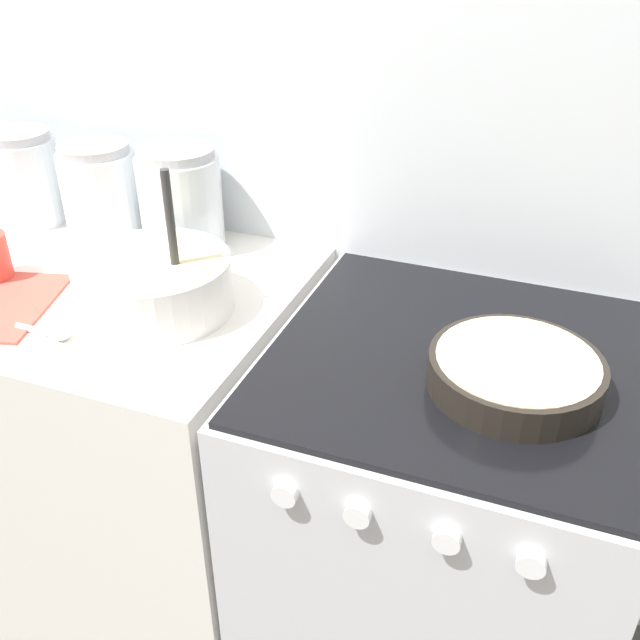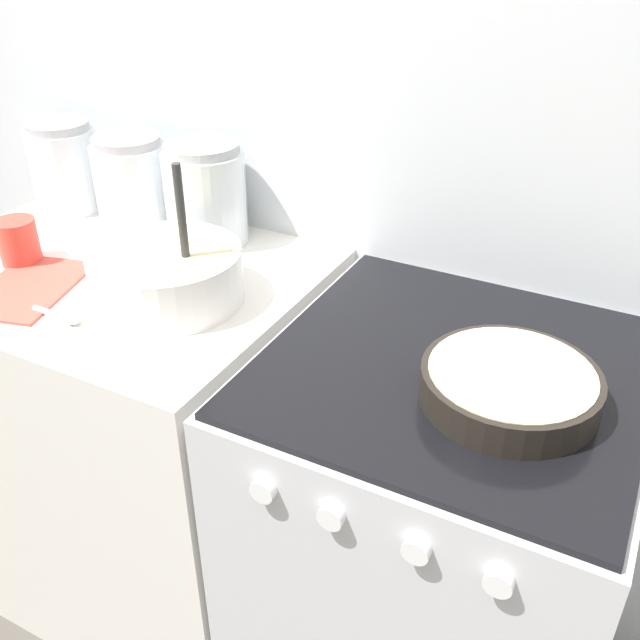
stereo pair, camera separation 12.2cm
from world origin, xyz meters
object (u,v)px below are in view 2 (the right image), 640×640
object	(u,v)px
storage_jar_right	(206,201)
storage_jar_middle	(133,188)
baking_pan	(510,385)
storage_jar_left	(66,172)
mixing_bowl	(167,272)
stove	(433,550)
tin_can	(18,241)

from	to	relation	value
storage_jar_right	storage_jar_middle	bearing A→B (deg)	-180.00
baking_pan	storage_jar_left	distance (m)	1.21
baking_pan	storage_jar_right	world-z (taller)	storage_jar_right
mixing_bowl	storage_jar_left	distance (m)	0.57
stove	storage_jar_right	world-z (taller)	storage_jar_right
baking_pan	storage_jar_right	xyz separation A→B (m)	(-0.76, 0.27, 0.07)
mixing_bowl	baking_pan	bearing A→B (deg)	-1.06
stove	baking_pan	bearing A→B (deg)	-28.93
mixing_bowl	baking_pan	world-z (taller)	mixing_bowl
baking_pan	storage_jar_middle	world-z (taller)	storage_jar_middle
storage_jar_middle	storage_jar_right	size ratio (longest dim) A/B	0.93
stove	storage_jar_left	size ratio (longest dim) A/B	4.23
stove	baking_pan	xyz separation A→B (m)	(0.10, -0.06, 0.49)
tin_can	baking_pan	bearing A→B (deg)	0.20
stove	tin_can	world-z (taller)	tin_can
stove	storage_jar_middle	distance (m)	1.04
mixing_bowl	storage_jar_middle	distance (m)	0.40
storage_jar_left	storage_jar_middle	distance (m)	0.21
mixing_bowl	storage_jar_right	world-z (taller)	mixing_bowl
mixing_bowl	storage_jar_left	world-z (taller)	mixing_bowl
baking_pan	storage_jar_middle	bearing A→B (deg)	164.23
mixing_bowl	tin_can	size ratio (longest dim) A/B	3.02
stove	mixing_bowl	world-z (taller)	mixing_bowl
storage_jar_left	storage_jar_middle	world-z (taller)	storage_jar_left
storage_jar_middle	tin_can	distance (m)	0.29
storage_jar_left	mixing_bowl	bearing A→B (deg)	-27.18
storage_jar_left	storage_jar_right	xyz separation A→B (m)	(0.42, 0.00, 0.00)
storage_jar_left	storage_jar_right	world-z (taller)	storage_jar_right
storage_jar_middle	storage_jar_right	bearing A→B (deg)	0.00
stove	mixing_bowl	bearing A→B (deg)	-175.43
mixing_bowl	storage_jar_middle	xyz separation A→B (m)	(-0.30, 0.26, 0.03)
baking_pan	storage_jar_middle	xyz separation A→B (m)	(-0.97, 0.27, 0.06)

